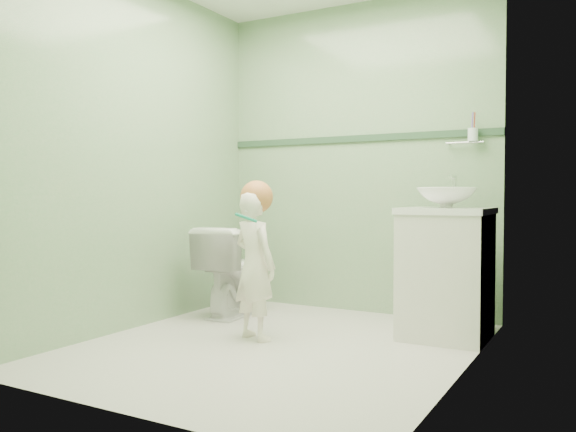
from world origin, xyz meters
The scene contains 12 objects.
ground centered at (0.00, 0.00, 0.00)m, with size 2.50×2.50×0.00m, color beige.
room_shell centered at (0.00, 0.00, 1.20)m, with size 2.50×2.54×2.40m.
trim_stripe centered at (0.00, 1.24, 1.35)m, with size 2.20×0.02×0.05m, color #2E4C34.
vanity centered at (0.84, 0.70, 0.40)m, with size 0.52×0.50×0.80m, color silver.
counter centered at (0.84, 0.70, 0.81)m, with size 0.54×0.52×0.04m, color white.
basin centered at (0.84, 0.70, 0.89)m, with size 0.37×0.37×0.13m, color white.
faucet centered at (0.84, 0.89, 0.97)m, with size 0.03×0.13×0.18m.
cup_holder centered at (0.89, 1.18, 1.33)m, with size 0.26×0.07×0.21m.
toilet centered at (-0.74, 0.65, 0.34)m, with size 0.38×0.66×0.67m, color white.
toddler centered at (-0.21, 0.09, 0.47)m, with size 0.34×0.22×0.93m, color white.
hair_cap centered at (-0.21, 0.11, 0.90)m, with size 0.21×0.21×0.21m, color #BB6E38.
teal_toothbrush centered at (-0.18, -0.05, 0.78)m, with size 0.11×0.14×0.08m.
Camera 1 is at (1.75, -3.01, 0.91)m, focal length 36.49 mm.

